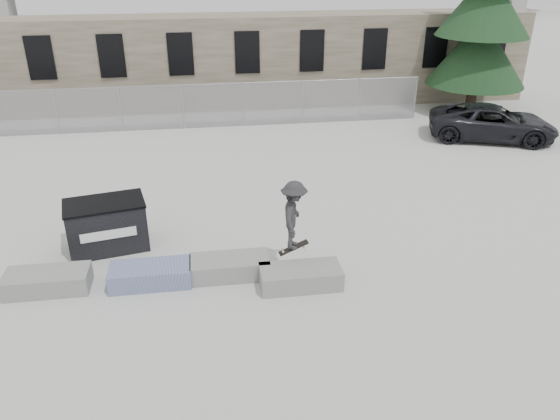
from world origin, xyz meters
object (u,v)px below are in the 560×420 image
(dumpster, at_px, (107,225))
(planter_center_right, at_px, (230,266))
(suv, at_px, (493,123))
(planter_far_left, at_px, (47,280))
(planter_offset, at_px, (301,276))
(spruce_tree, at_px, (485,11))
(skateboarder, at_px, (294,215))
(planter_center_left, at_px, (151,274))

(dumpster, bearing_deg, planter_center_right, -42.50)
(suv, bearing_deg, planter_far_left, 139.37)
(planter_offset, bearing_deg, spruce_tree, 51.43)
(planter_far_left, relative_size, skateboarder, 1.02)
(dumpster, height_order, suv, suv)
(planter_center_right, relative_size, planter_offset, 1.00)
(planter_far_left, xyz_separation_m, suv, (16.35, 9.21, 0.46))
(planter_center_right, height_order, dumpster, dumpster)
(planter_center_left, bearing_deg, spruce_tree, 42.07)
(planter_center_right, distance_m, suv, 15.05)
(planter_center_left, relative_size, dumpster, 0.86)
(planter_offset, xyz_separation_m, skateboarder, (-0.07, 0.68, 1.35))
(planter_center_left, bearing_deg, planter_center_right, 2.33)
(planter_center_right, xyz_separation_m, skateboarder, (1.64, -0.04, 1.35))
(planter_center_left, bearing_deg, dumpster, 122.06)
(planter_center_right, height_order, skateboarder, skateboarder)
(planter_center_left, relative_size, skateboarder, 1.02)
(spruce_tree, bearing_deg, planter_far_left, -142.41)
(planter_center_left, height_order, dumpster, dumpster)
(planter_far_left, xyz_separation_m, skateboarder, (6.08, -0.04, 1.35))
(planter_far_left, height_order, spruce_tree, spruce_tree)
(planter_far_left, bearing_deg, planter_center_right, 0.04)
(spruce_tree, distance_m, skateboarder, 17.87)
(planter_offset, bearing_deg, planter_center_right, 157.05)
(dumpster, bearing_deg, planter_center_left, -69.56)
(planter_far_left, xyz_separation_m, planter_offset, (6.15, -0.72, 0.00))
(dumpster, distance_m, skateboarder, 5.34)
(planter_offset, distance_m, suv, 14.24)
(spruce_tree, bearing_deg, skateboarder, -130.12)
(spruce_tree, xyz_separation_m, skateboarder, (-11.33, -13.45, -3.17))
(planter_far_left, bearing_deg, skateboarder, -0.38)
(dumpster, relative_size, skateboarder, 1.19)
(planter_offset, xyz_separation_m, suv, (10.20, 9.93, 0.46))
(skateboarder, bearing_deg, dumpster, 83.22)
(planter_far_left, distance_m, suv, 18.77)
(planter_center_left, relative_size, spruce_tree, 0.17)
(planter_center_left, distance_m, spruce_tree, 20.63)
(spruce_tree, distance_m, suv, 5.93)
(suv, bearing_deg, skateboarder, 152.00)
(suv, bearing_deg, dumpster, 135.65)
(planter_far_left, xyz_separation_m, spruce_tree, (17.41, 13.41, 4.52))
(planter_center_left, height_order, planter_offset, same)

